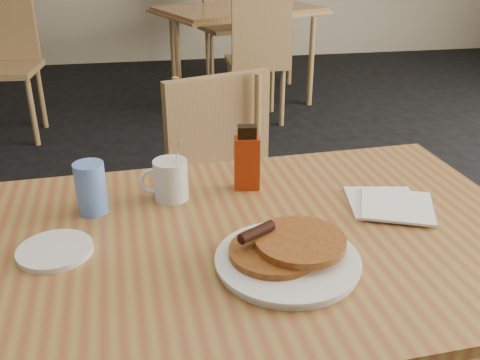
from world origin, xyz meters
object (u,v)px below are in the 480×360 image
Objects in this scene: main_table at (259,251)px; chair_wall_extra at (3,50)px; pancake_plate at (287,256)px; chair_main_far at (223,181)px; syrup_bottle at (247,160)px; chair_neighbor_near at (258,51)px; chair_neighbor_far at (226,15)px; blue_tumbler at (91,188)px; coffee_mug at (170,179)px; neighbor_table at (239,12)px.

chair_wall_extra is at bearing 111.82° from main_table.
chair_wall_extra is at bearing 111.53° from pancake_plate.
chair_main_far reaches higher than pancake_plate.
syrup_bottle reaches higher than pancake_plate.
chair_main_far is 2.12m from chair_neighbor_near.
chair_neighbor_far is at bearing 43.40° from chair_wall_extra.
chair_main_far is at bearing -115.61° from chair_neighbor_far.
syrup_bottle is at bearing 9.35° from blue_tumbler.
coffee_mug is at bearing -105.03° from chair_neighbor_near.
chair_main_far is 3.53m from chair_neighbor_far.
chair_neighbor_near is 5.55× the size of syrup_bottle.
chair_neighbor_far is 6.39× the size of coffee_mug.
blue_tumbler is (-0.35, 0.17, 0.10)m from main_table.
chair_neighbor_far is at bearing 82.94° from pancake_plate.
main_table is 1.30× the size of chair_wall_extra.
chair_neighbor_far reaches higher than chair_neighbor_near.
main_table is at bearing -100.47° from chair_neighbor_near.
chair_neighbor_near reaches higher than chair_main_far.
chair_neighbor_near is 7.57× the size of blue_tumbler.
syrup_bottle is at bearing -99.52° from neighbor_table.
chair_main_far is at bearing -55.60° from chair_wall_extra.
syrup_bottle is (-0.55, -3.27, 0.12)m from neighbor_table.
neighbor_table is (0.56, 3.50, 0.00)m from main_table.
chair_wall_extra is 6.03× the size of syrup_bottle.
pancake_plate reaches higher than neighbor_table.
neighbor_table is at bearing 81.60° from pancake_plate.
chair_main_far is at bearing 95.48° from syrup_bottle.
coffee_mug is at bearing -166.09° from syrup_bottle.
coffee_mug is (0.98, -2.69, 0.21)m from chair_wall_extra.
chair_neighbor_near reaches higher than neighbor_table.
coffee_mug is (-0.74, -4.03, 0.21)m from chair_neighbor_far.
chair_neighbor_near is 5.93× the size of coffee_mug.
chair_wall_extra is at bearing 120.39° from syrup_bottle.
chair_wall_extra is at bearing -160.64° from neighbor_table.
chair_neighbor_near is (0.01, -1.44, -0.04)m from chair_neighbor_far.
coffee_mug is at bearing 122.85° from pancake_plate.
chair_wall_extra is (-1.18, 2.15, 0.07)m from chair_main_far.
chair_wall_extra reaches higher than pancake_plate.
pancake_plate is (-0.55, -2.90, 0.23)m from chair_neighbor_near.
blue_tumbler is (-0.38, 0.28, 0.04)m from pancake_plate.
pancake_plate is at bearing -62.84° from chair_wall_extra.
coffee_mug reaches higher than chair_main_far.
neighbor_table is at bearing 92.74° from chair_neighbor_near.
chair_neighbor_far is 2.18m from chair_wall_extra.
chair_main_far is at bearing 90.29° from pancake_plate.
main_table is 3.54m from neighbor_table.
chair_main_far is 5.76× the size of coffee_mug.
chair_wall_extra is at bearing 177.82° from chair_neighbor_near.
chair_wall_extra is at bearing 106.42° from blue_tumbler.
chair_neighbor_far is 5.97× the size of syrup_bottle.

